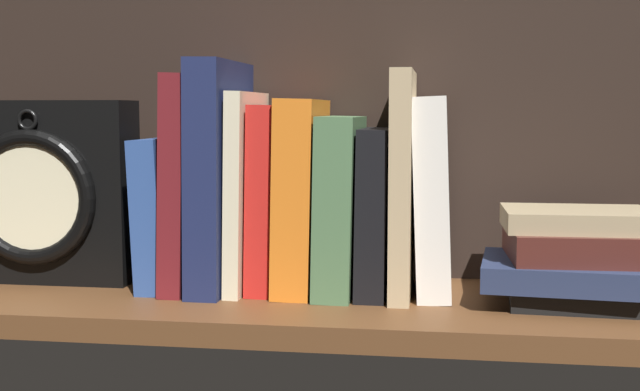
{
  "coord_description": "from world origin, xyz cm",
  "views": [
    {
      "loc": [
        16.95,
        -87.09,
        20.29
      ],
      "look_at": [
        3.45,
        3.33,
        10.72
      ],
      "focal_mm": 45.99,
      "sensor_mm": 36.0,
      "label": 1
    }
  ],
  "objects_px": {
    "book_orange_pandolfini": "(301,195)",
    "book_green_romantic": "(340,204)",
    "book_red_requiem": "(269,197)",
    "book_white_catcher": "(432,196)",
    "book_navy_bierce": "(220,175)",
    "book_maroon_dawkins": "(191,182)",
    "book_cream_twain": "(247,191)",
    "framed_clock": "(43,192)",
    "book_black_skeptic": "(375,211)",
    "book_blue_modern": "(165,212)",
    "book_tan_shortstories": "(403,183)",
    "book_stack_side": "(571,257)"
  },
  "relations": [
    {
      "from": "book_blue_modern",
      "to": "book_tan_shortstories",
      "type": "distance_m",
      "value": 0.28
    },
    {
      "from": "book_navy_bierce",
      "to": "book_green_romantic",
      "type": "distance_m",
      "value": 0.14
    },
    {
      "from": "book_maroon_dawkins",
      "to": "book_white_catcher",
      "type": "distance_m",
      "value": 0.28
    },
    {
      "from": "book_cream_twain",
      "to": "book_red_requiem",
      "type": "xyz_separation_m",
      "value": [
        0.03,
        0.0,
        -0.01
      ]
    },
    {
      "from": "book_tan_shortstories",
      "to": "book_navy_bierce",
      "type": "bearing_deg",
      "value": 180.0
    },
    {
      "from": "book_maroon_dawkins",
      "to": "book_cream_twain",
      "type": "bearing_deg",
      "value": 0.0
    },
    {
      "from": "book_maroon_dawkins",
      "to": "framed_clock",
      "type": "distance_m",
      "value": 0.18
    },
    {
      "from": "book_orange_pandolfini",
      "to": "book_black_skeptic",
      "type": "bearing_deg",
      "value": 0.0
    },
    {
      "from": "book_blue_modern",
      "to": "book_maroon_dawkins",
      "type": "bearing_deg",
      "value": 0.0
    },
    {
      "from": "book_cream_twain",
      "to": "book_white_catcher",
      "type": "bearing_deg",
      "value": 0.0
    },
    {
      "from": "book_cream_twain",
      "to": "book_stack_side",
      "type": "relative_size",
      "value": 1.26
    },
    {
      "from": "book_tan_shortstories",
      "to": "book_stack_side",
      "type": "bearing_deg",
      "value": -8.84
    },
    {
      "from": "book_blue_modern",
      "to": "book_green_romantic",
      "type": "height_order",
      "value": "book_green_romantic"
    },
    {
      "from": "book_navy_bierce",
      "to": "book_red_requiem",
      "type": "distance_m",
      "value": 0.06
    },
    {
      "from": "book_maroon_dawkins",
      "to": "book_black_skeptic",
      "type": "xyz_separation_m",
      "value": [
        0.21,
        0.0,
        -0.03
      ]
    },
    {
      "from": "book_red_requiem",
      "to": "book_black_skeptic",
      "type": "height_order",
      "value": "book_red_requiem"
    },
    {
      "from": "book_blue_modern",
      "to": "book_cream_twain",
      "type": "xyz_separation_m",
      "value": [
        0.1,
        0.0,
        0.03
      ]
    },
    {
      "from": "book_cream_twain",
      "to": "book_black_skeptic",
      "type": "distance_m",
      "value": 0.15
    },
    {
      "from": "book_white_catcher",
      "to": "framed_clock",
      "type": "xyz_separation_m",
      "value": [
        -0.46,
        -0.0,
        -0.0
      ]
    },
    {
      "from": "book_orange_pandolfini",
      "to": "book_black_skeptic",
      "type": "distance_m",
      "value": 0.09
    },
    {
      "from": "book_blue_modern",
      "to": "book_green_romantic",
      "type": "xyz_separation_m",
      "value": [
        0.21,
        0.0,
        0.01
      ]
    },
    {
      "from": "book_blue_modern",
      "to": "book_white_catcher",
      "type": "bearing_deg",
      "value": 0.0
    },
    {
      "from": "book_blue_modern",
      "to": "framed_clock",
      "type": "xyz_separation_m",
      "value": [
        -0.15,
        -0.0,
        0.02
      ]
    },
    {
      "from": "book_blue_modern",
      "to": "book_red_requiem",
      "type": "xyz_separation_m",
      "value": [
        0.12,
        0.0,
        0.02
      ]
    },
    {
      "from": "book_navy_bierce",
      "to": "book_stack_side",
      "type": "height_order",
      "value": "book_navy_bierce"
    },
    {
      "from": "book_cream_twain",
      "to": "book_tan_shortstories",
      "type": "xyz_separation_m",
      "value": [
        0.18,
        0.0,
        0.01
      ]
    },
    {
      "from": "book_tan_shortstories",
      "to": "book_green_romantic",
      "type": "bearing_deg",
      "value": 180.0
    },
    {
      "from": "book_navy_bierce",
      "to": "book_green_romantic",
      "type": "height_order",
      "value": "book_navy_bierce"
    },
    {
      "from": "book_orange_pandolfini",
      "to": "book_stack_side",
      "type": "distance_m",
      "value": 0.3
    },
    {
      "from": "book_orange_pandolfini",
      "to": "book_green_romantic",
      "type": "height_order",
      "value": "book_orange_pandolfini"
    },
    {
      "from": "book_navy_bierce",
      "to": "book_red_requiem",
      "type": "height_order",
      "value": "book_navy_bierce"
    },
    {
      "from": "book_white_catcher",
      "to": "book_blue_modern",
      "type": "bearing_deg",
      "value": 180.0
    },
    {
      "from": "book_blue_modern",
      "to": "book_red_requiem",
      "type": "height_order",
      "value": "book_red_requiem"
    },
    {
      "from": "book_navy_bierce",
      "to": "book_white_catcher",
      "type": "xyz_separation_m",
      "value": [
        0.24,
        0.0,
        -0.02
      ]
    },
    {
      "from": "book_tan_shortstories",
      "to": "book_blue_modern",
      "type": "bearing_deg",
      "value": 180.0
    },
    {
      "from": "book_maroon_dawkins",
      "to": "book_green_romantic",
      "type": "distance_m",
      "value": 0.17
    },
    {
      "from": "book_orange_pandolfini",
      "to": "book_black_skeptic",
      "type": "relative_size",
      "value": 1.18
    },
    {
      "from": "book_red_requiem",
      "to": "book_orange_pandolfini",
      "type": "xyz_separation_m",
      "value": [
        0.04,
        0.0,
        0.0
      ]
    },
    {
      "from": "book_black_skeptic",
      "to": "book_navy_bierce",
      "type": "bearing_deg",
      "value": 180.0
    },
    {
      "from": "book_orange_pandolfini",
      "to": "book_white_catcher",
      "type": "xyz_separation_m",
      "value": [
        0.15,
        0.0,
        0.0
      ]
    },
    {
      "from": "book_blue_modern",
      "to": "book_stack_side",
      "type": "distance_m",
      "value": 0.45
    },
    {
      "from": "book_navy_bierce",
      "to": "book_black_skeptic",
      "type": "height_order",
      "value": "book_navy_bierce"
    },
    {
      "from": "book_blue_modern",
      "to": "book_black_skeptic",
      "type": "xyz_separation_m",
      "value": [
        0.24,
        0.0,
        0.01
      ]
    },
    {
      "from": "book_blue_modern",
      "to": "book_cream_twain",
      "type": "height_order",
      "value": "book_cream_twain"
    },
    {
      "from": "book_cream_twain",
      "to": "book_red_requiem",
      "type": "distance_m",
      "value": 0.03
    },
    {
      "from": "book_blue_modern",
      "to": "book_tan_shortstories",
      "type": "relative_size",
      "value": 0.7
    },
    {
      "from": "book_tan_shortstories",
      "to": "book_white_catcher",
      "type": "height_order",
      "value": "book_tan_shortstories"
    },
    {
      "from": "book_white_catcher",
      "to": "book_black_skeptic",
      "type": "bearing_deg",
      "value": 180.0
    },
    {
      "from": "book_red_requiem",
      "to": "framed_clock",
      "type": "relative_size",
      "value": 0.97
    },
    {
      "from": "book_red_requiem",
      "to": "book_white_catcher",
      "type": "height_order",
      "value": "book_white_catcher"
    }
  ]
}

